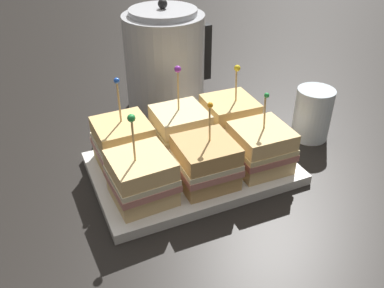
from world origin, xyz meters
TOP-DOWN VIEW (x-y plane):
  - ground_plane at (0.00, 0.00)m, footprint 6.00×6.00m
  - serving_platter at (0.00, 0.00)m, footprint 0.35×0.24m
  - sandwich_front_left at (-0.11, -0.05)m, footprint 0.10×0.10m
  - sandwich_front_center at (-0.00, -0.06)m, footprint 0.10×0.10m
  - sandwich_front_right at (0.11, -0.05)m, footprint 0.10×0.10m
  - sandwich_back_left at (-0.11, 0.05)m, footprint 0.10×0.10m
  - sandwich_back_center at (0.00, 0.05)m, footprint 0.10×0.10m
  - sandwich_back_right at (0.10, 0.05)m, footprint 0.10×0.10m
  - kettle_steel at (0.05, 0.27)m, footprint 0.20×0.18m
  - drinking_glass at (0.27, 0.01)m, footprint 0.07×0.07m

SIDE VIEW (x-z plane):
  - ground_plane at x=0.00m, z-range 0.00..0.00m
  - serving_platter at x=0.00m, z-range 0.00..0.02m
  - drinking_glass at x=0.27m, z-range 0.00..0.11m
  - sandwich_front_right at x=0.11m, z-range -0.01..0.13m
  - sandwich_front_center at x=0.00m, z-range -0.02..0.13m
  - sandwich_front_left at x=-0.11m, z-range -0.02..0.14m
  - sandwich_back_left at x=-0.11m, z-range -0.02..0.14m
  - sandwich_back_right at x=0.10m, z-range -0.02..0.14m
  - sandwich_back_center at x=0.00m, z-range -0.02..0.14m
  - kettle_steel at x=0.05m, z-range -0.01..0.23m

